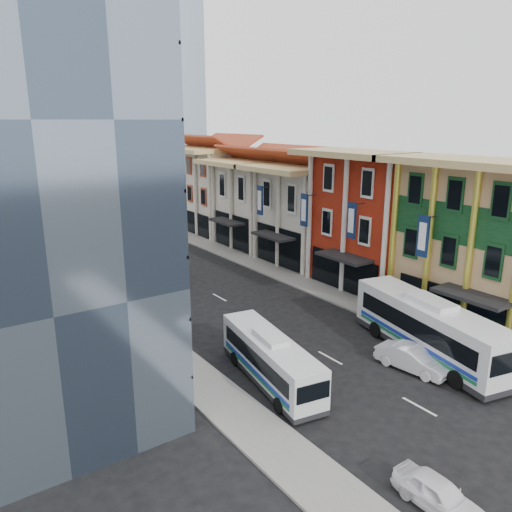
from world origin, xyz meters
TOP-DOWN VIEW (x-y plane):
  - ground at (0.00, 0.00)m, footprint 200.00×200.00m
  - sidewalk_right at (8.50, 22.00)m, footprint 3.00×90.00m
  - sidewalk_left at (-8.50, 22.00)m, footprint 3.00×90.00m
  - shophouse_tan at (14.00, 5.00)m, footprint 8.00×14.00m
  - shophouse_red at (14.00, 17.00)m, footprint 8.00×10.00m
  - shophouse_cream_near at (14.00, 26.50)m, footprint 8.00×9.00m
  - shophouse_cream_mid at (14.00, 35.50)m, footprint 8.00×9.00m
  - shophouse_cream_far at (14.00, 46.00)m, footprint 8.00×12.00m
  - bus_left_near at (-5.02, 7.78)m, footprint 3.75×9.70m
  - bus_left_far at (-2.05, 34.30)m, footprint 3.56×12.70m
  - bus_right at (5.50, 4.67)m, footprint 5.47×12.67m
  - sedan_left at (-5.50, -4.07)m, footprint 1.60×3.86m
  - sedan_right at (3.02, 3.91)m, footprint 2.27×4.76m

SIDE VIEW (x-z plane):
  - ground at x=0.00m, z-range 0.00..0.00m
  - sidewalk_right at x=8.50m, z-range 0.00..0.15m
  - sidewalk_left at x=-8.50m, z-range 0.00..0.15m
  - sedan_left at x=-5.50m, z-range 0.00..1.31m
  - sedan_right at x=3.02m, z-range 0.00..1.51m
  - bus_left_near at x=-5.02m, z-range 0.00..3.04m
  - bus_right at x=5.50m, z-range 0.00..3.96m
  - bus_left_far at x=-2.05m, z-range 0.00..4.03m
  - shophouse_cream_near at x=14.00m, z-range 0.00..10.00m
  - shophouse_cream_mid at x=14.00m, z-range 0.00..10.00m
  - shophouse_cream_far at x=14.00m, z-range 0.00..11.00m
  - shophouse_tan at x=14.00m, z-range 0.00..12.00m
  - shophouse_red at x=14.00m, z-range 0.00..12.00m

